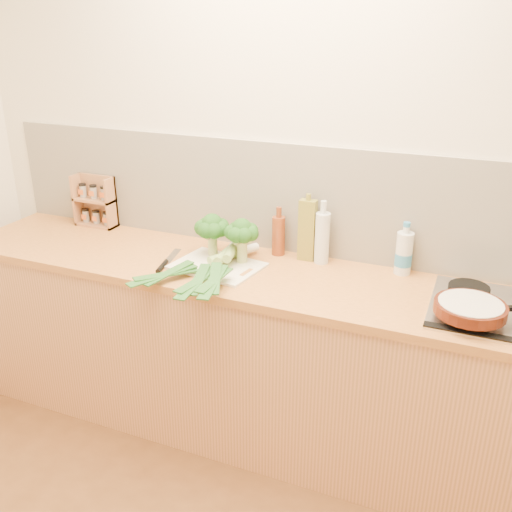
{
  "coord_description": "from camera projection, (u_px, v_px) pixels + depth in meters",
  "views": [
    {
      "loc": [
        0.87,
        -1.02,
        1.98
      ],
      "look_at": [
        -0.01,
        1.1,
        1.02
      ],
      "focal_mm": 40.0,
      "sensor_mm": 36.0,
      "label": 1
    }
  ],
  "objects": [
    {
      "name": "room_shell",
      "position": [
        289.0,
        199.0,
        2.76
      ],
      "size": [
        3.5,
        3.5,
        3.5
      ],
      "color": "beige",
      "rests_on": "ground"
    },
    {
      "name": "counter",
      "position": [
        266.0,
        356.0,
        2.79
      ],
      "size": [
        3.2,
        0.62,
        0.9
      ],
      "color": "tan",
      "rests_on": "ground"
    },
    {
      "name": "gas_hob",
      "position": [
        507.0,
        311.0,
        2.25
      ],
      "size": [
        0.58,
        0.5,
        0.04
      ],
      "color": "silver",
      "rests_on": "counter"
    },
    {
      "name": "chopping_board",
      "position": [
        217.0,
        266.0,
        2.67
      ],
      "size": [
        0.44,
        0.35,
        0.01
      ],
      "primitive_type": "cube",
      "rotation": [
        0.0,
        0.0,
        -0.16
      ],
      "color": "white",
      "rests_on": "counter"
    },
    {
      "name": "broccoli_left",
      "position": [
        212.0,
        228.0,
        2.73
      ],
      "size": [
        0.17,
        0.17,
        0.21
      ],
      "color": "#A6B569",
      "rests_on": "chopping_board"
    },
    {
      "name": "broccoli_right",
      "position": [
        242.0,
        233.0,
        2.65
      ],
      "size": [
        0.16,
        0.16,
        0.21
      ],
      "color": "#A6B569",
      "rests_on": "chopping_board"
    },
    {
      "name": "leek_front",
      "position": [
        211.0,
        260.0,
        2.66
      ],
      "size": [
        0.37,
        0.65,
        0.04
      ],
      "rotation": [
        0.0,
        0.0,
        -0.48
      ],
      "color": "white",
      "rests_on": "chopping_board"
    },
    {
      "name": "leek_mid",
      "position": [
        216.0,
        263.0,
        2.59
      ],
      "size": [
        0.12,
        0.65,
        0.04
      ],
      "rotation": [
        0.0,
        0.0,
        0.07
      ],
      "color": "white",
      "rests_on": "chopping_board"
    },
    {
      "name": "leek_back",
      "position": [
        226.0,
        259.0,
        2.58
      ],
      "size": [
        0.2,
        0.67,
        0.04
      ],
      "rotation": [
        0.0,
        0.0,
        0.21
      ],
      "color": "white",
      "rests_on": "chopping_board"
    },
    {
      "name": "chefs_knife",
      "position": [
        165.0,
        264.0,
        2.69
      ],
      "size": [
        0.09,
        0.3,
        0.02
      ],
      "rotation": [
        0.0,
        0.0,
        0.21
      ],
      "color": "silver",
      "rests_on": "counter"
    },
    {
      "name": "skillet",
      "position": [
        471.0,
        308.0,
        2.17
      ],
      "size": [
        0.38,
        0.27,
        0.05
      ],
      "rotation": [
        0.0,
        0.0,
        0.41
      ],
      "color": "#47180B",
      "rests_on": "gas_hob"
    },
    {
      "name": "spice_rack",
      "position": [
        96.0,
        204.0,
        3.17
      ],
      "size": [
        0.24,
        0.09,
        0.28
      ],
      "color": "#A36A45",
      "rests_on": "counter"
    },
    {
      "name": "oil_tin",
      "position": [
        307.0,
        230.0,
        2.71
      ],
      "size": [
        0.08,
        0.05,
        0.33
      ],
      "color": "olive",
      "rests_on": "counter"
    },
    {
      "name": "glass_bottle",
      "position": [
        322.0,
        237.0,
        2.68
      ],
      "size": [
        0.07,
        0.07,
        0.31
      ],
      "color": "silver",
      "rests_on": "counter"
    },
    {
      "name": "amber_bottle",
      "position": [
        279.0,
        235.0,
        2.78
      ],
      "size": [
        0.06,
        0.06,
        0.24
      ],
      "color": "brown",
      "rests_on": "counter"
    },
    {
      "name": "water_bottle",
      "position": [
        404.0,
        254.0,
        2.58
      ],
      "size": [
        0.08,
        0.08,
        0.23
      ],
      "color": "silver",
      "rests_on": "counter"
    }
  ]
}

